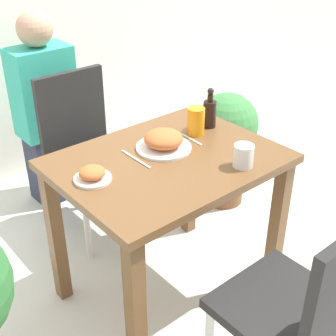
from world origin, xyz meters
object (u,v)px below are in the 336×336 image
juice_glass (196,121)px  sauce_bottle (210,112)px  chair_far (85,146)px  side_plate (92,175)px  chair_near (306,307)px  drink_cup (243,156)px  potted_plant_right (226,138)px  food_plate (164,141)px  person_figure (46,112)px

juice_glass → sauce_bottle: size_ratio=0.66×
chair_far → side_plate: chair_far is taller
chair_near → drink_cup: size_ratio=9.50×
drink_cup → juice_glass: size_ratio=0.74×
side_plate → chair_far: bearing=62.3°
potted_plant_right → side_plate: bearing=-162.9°
drink_cup → potted_plant_right: size_ratio=0.13×
chair_far → drink_cup: size_ratio=9.50×
chair_near → juice_glass: (0.28, 0.85, 0.30)m
drink_cup → sauce_bottle: size_ratio=0.49×
potted_plant_right → chair_near: bearing=-125.7°
food_plate → drink_cup: bearing=-65.4°
side_plate → drink_cup: bearing=-29.6°
side_plate → drink_cup: (0.52, -0.30, 0.02)m
side_plate → potted_plant_right: 1.22m
chair_far → drink_cup: 1.02m
side_plate → sauce_bottle: (0.68, 0.06, 0.05)m
chair_far → side_plate: size_ratio=6.15×
juice_glass → potted_plant_right: bearing=28.9°
food_plate → juice_glass: (0.21, 0.02, 0.03)m
chair_near → drink_cup: (0.22, 0.50, 0.28)m
side_plate → potted_plant_right: bearing=17.1°
food_plate → person_figure: bearing=92.0°
juice_glass → person_figure: person_figure is taller
drink_cup → potted_plant_right: drink_cup is taller
chair_near → person_figure: (0.04, 1.87, 0.07)m
chair_far → sauce_bottle: 0.76m
chair_far → juice_glass: (0.23, -0.63, 0.30)m
chair_near → side_plate: chair_near is taller
sauce_bottle → chair_far: bearing=118.4°
chair_far → potted_plant_right: 0.84m
chair_far → side_plate: (-0.35, -0.67, 0.26)m
drink_cup → person_figure: size_ratio=0.08×
drink_cup → side_plate: bearing=150.4°
chair_far → person_figure: size_ratio=0.77×
chair_far → person_figure: person_figure is taller
food_plate → person_figure: (-0.04, 1.05, -0.20)m
chair_near → potted_plant_right: size_ratio=1.26×
chair_far → person_figure: (-0.02, 0.40, 0.07)m
drink_cup → sauce_bottle: (0.16, 0.36, 0.03)m
sauce_bottle → juice_glass: bearing=-170.1°
drink_cup → juice_glass: bearing=80.1°
drink_cup → sauce_bottle: bearing=65.6°
chair_far → juice_glass: 0.73m
juice_glass → sauce_bottle: (0.10, 0.02, 0.01)m
food_plate → side_plate: (-0.37, -0.03, -0.01)m
chair_far → potted_plant_right: (0.77, -0.33, -0.07)m
side_plate → person_figure: bearing=72.6°
juice_glass → chair_near: bearing=-108.3°
side_plate → drink_cup: 0.60m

